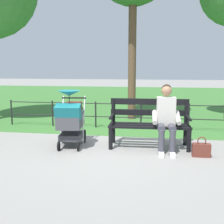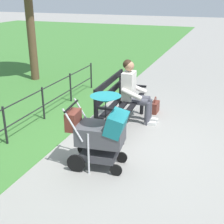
# 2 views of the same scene
# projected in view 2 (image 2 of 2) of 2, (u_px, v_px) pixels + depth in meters

# --- Properties ---
(ground_plane) EXTENTS (60.00, 60.00, 0.00)m
(ground_plane) POSITION_uv_depth(u_px,v_px,m) (108.00, 144.00, 5.41)
(ground_plane) COLOR gray
(park_bench) EXTENTS (1.62, 0.66, 0.96)m
(park_bench) POSITION_uv_depth(u_px,v_px,m) (118.00, 100.00, 5.99)
(park_bench) COLOR black
(park_bench) RESTS_ON ground
(person_on_bench) EXTENTS (0.55, 0.74, 1.28)m
(person_on_bench) POSITION_uv_depth(u_px,v_px,m) (134.00, 90.00, 6.15)
(person_on_bench) COLOR #42424C
(person_on_bench) RESTS_ON ground
(stroller) EXTENTS (0.59, 0.93, 1.15)m
(stroller) POSITION_uv_depth(u_px,v_px,m) (101.00, 131.00, 4.52)
(stroller) COLOR black
(stroller) RESTS_ON ground
(handbag) EXTENTS (0.32, 0.14, 0.37)m
(handbag) POSITION_uv_depth(u_px,v_px,m) (155.00, 107.00, 6.80)
(handbag) COLOR brown
(handbag) RESTS_ON ground
(park_fence) EXTENTS (6.05, 0.04, 0.70)m
(park_fence) POSITION_uv_depth(u_px,v_px,m) (25.00, 110.00, 5.81)
(park_fence) COLOR black
(park_fence) RESTS_ON ground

